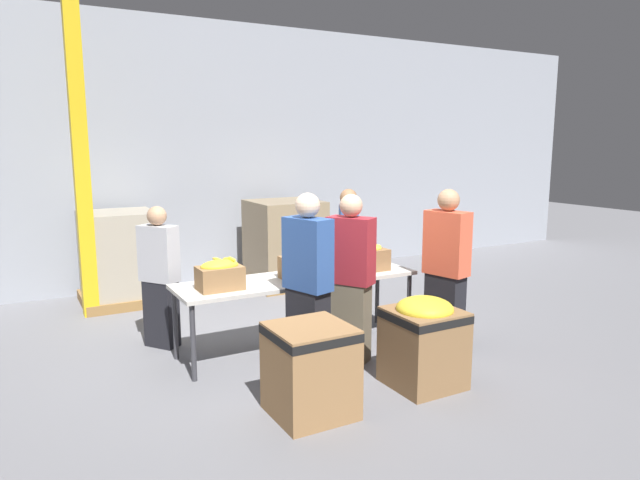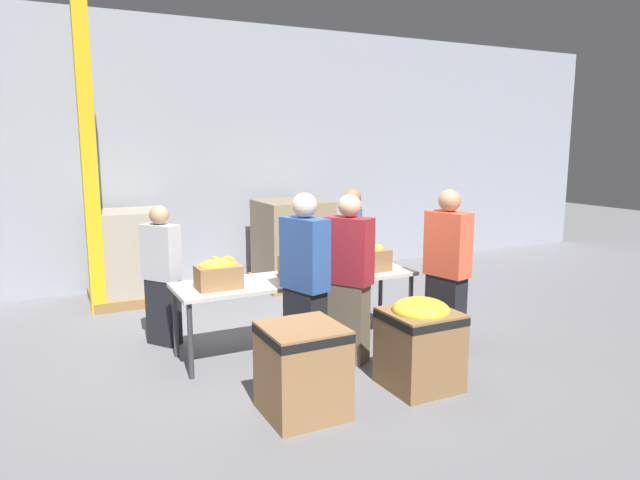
{
  "view_description": "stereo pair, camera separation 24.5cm",
  "coord_description": "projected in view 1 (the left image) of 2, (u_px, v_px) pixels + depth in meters",
  "views": [
    {
      "loc": [
        -2.62,
        -5.22,
        2.17
      ],
      "look_at": [
        0.21,
        -0.1,
        1.17
      ],
      "focal_mm": 32.0,
      "sensor_mm": 36.0,
      "label": 1
    },
    {
      "loc": [
        -2.41,
        -5.33,
        2.17
      ],
      "look_at": [
        0.21,
        -0.1,
        1.17
      ],
      "focal_mm": 32.0,
      "sensor_mm": 36.0,
      "label": 2
    }
  ],
  "objects": [
    {
      "name": "donation_bin_0",
      "position": [
        310.0,
        367.0,
        4.56
      ],
      "size": [
        0.62,
        0.62,
        0.74
      ],
      "color": "olive",
      "rests_on": "ground_plane"
    },
    {
      "name": "volunteer_1",
      "position": [
        350.0,
        279.0,
        5.64
      ],
      "size": [
        0.43,
        0.5,
        1.68
      ],
      "rotation": [
        0.0,
        0.0,
        2.13
      ],
      "color": "#6B604C",
      "rests_on": "ground_plane"
    },
    {
      "name": "support_pillar",
      "position": [
        81.0,
        157.0,
        6.93
      ],
      "size": [
        0.18,
        0.18,
        4.0
      ],
      "color": "gold",
      "rests_on": "ground_plane"
    },
    {
      "name": "donation_bin_1",
      "position": [
        424.0,
        339.0,
        5.11
      ],
      "size": [
        0.61,
        0.61,
        0.82
      ],
      "color": "olive",
      "rests_on": "ground_plane"
    },
    {
      "name": "volunteer_2",
      "position": [
        308.0,
        285.0,
        5.33
      ],
      "size": [
        0.36,
        0.51,
        1.72
      ],
      "rotation": [
        0.0,
        0.0,
        1.87
      ],
      "color": "black",
      "rests_on": "ground_plane"
    },
    {
      "name": "wall_back",
      "position": [
        197.0,
        154.0,
        8.75
      ],
      "size": [
        16.0,
        0.08,
        4.0
      ],
      "color": "#9399A3",
      "rests_on": "ground_plane"
    },
    {
      "name": "banana_box_1",
      "position": [
        303.0,
        265.0,
        5.92
      ],
      "size": [
        0.45,
        0.33,
        0.3
      ],
      "color": "olive",
      "rests_on": "sorting_table"
    },
    {
      "name": "banana_box_0",
      "position": [
        220.0,
        274.0,
        5.48
      ],
      "size": [
        0.42,
        0.32,
        0.31
      ],
      "color": "olive",
      "rests_on": "sorting_table"
    },
    {
      "name": "ground_plane",
      "position": [
        298.0,
        347.0,
        6.12
      ],
      "size": [
        30.0,
        30.0,
        0.0
      ],
      "primitive_type": "plane",
      "color": "slate"
    },
    {
      "name": "banana_box_2",
      "position": [
        365.0,
        257.0,
        6.3
      ],
      "size": [
        0.49,
        0.35,
        0.3
      ],
      "color": "olive",
      "rests_on": "sorting_table"
    },
    {
      "name": "volunteer_3",
      "position": [
        446.0,
        271.0,
        5.97
      ],
      "size": [
        0.33,
        0.5,
        1.7
      ],
      "rotation": [
        0.0,
        0.0,
        1.81
      ],
      "color": "black",
      "rests_on": "ground_plane"
    },
    {
      "name": "pallet_stack_0",
      "position": [
        285.0,
        244.0,
        8.74
      ],
      "size": [
        1.1,
        1.1,
        1.3
      ],
      "color": "olive",
      "rests_on": "ground_plane"
    },
    {
      "name": "pallet_stack_1",
      "position": [
        120.0,
        258.0,
        7.74
      ],
      "size": [
        1.04,
        1.04,
        1.26
      ],
      "color": "olive",
      "rests_on": "ground_plane"
    },
    {
      "name": "volunteer_0",
      "position": [
        160.0,
        278.0,
        6.05
      ],
      "size": [
        0.4,
        0.45,
        1.52
      ],
      "rotation": [
        0.0,
        0.0,
        -0.95
      ],
      "color": "black",
      "rests_on": "ground_plane"
    },
    {
      "name": "sorting_table",
      "position": [
        298.0,
        282.0,
        6.0
      ],
      "size": [
        2.58,
        0.74,
        0.77
      ],
      "color": "beige",
      "rests_on": "ground_plane"
    },
    {
      "name": "volunteer_4",
      "position": [
        348.0,
        254.0,
        7.13
      ],
      "size": [
        0.39,
        0.48,
        1.61
      ],
      "rotation": [
        0.0,
        0.0,
        -2.05
      ],
      "color": "black",
      "rests_on": "ground_plane"
    }
  ]
}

